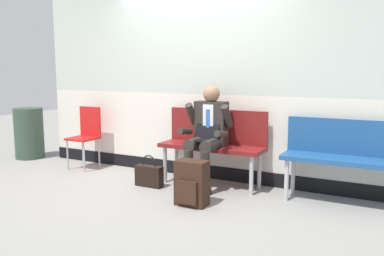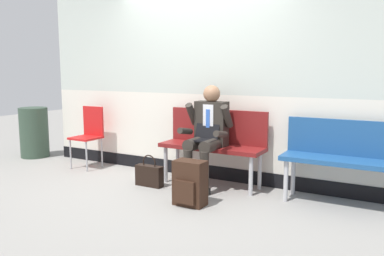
{
  "view_description": "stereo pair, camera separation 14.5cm",
  "coord_description": "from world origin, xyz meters",
  "views": [
    {
      "loc": [
        2.39,
        -4.07,
        1.45
      ],
      "look_at": [
        0.17,
        0.17,
        0.75
      ],
      "focal_mm": 37.04,
      "sensor_mm": 36.0,
      "label": 1
    },
    {
      "loc": [
        2.52,
        -4.0,
        1.45
      ],
      "look_at": [
        0.17,
        0.17,
        0.75
      ],
      "focal_mm": 37.04,
      "sensor_mm": 36.0,
      "label": 2
    }
  ],
  "objects": [
    {
      "name": "folding_chair",
      "position": [
        -1.7,
        0.35,
        0.55
      ],
      "size": [
        0.38,
        0.38,
        0.91
      ],
      "color": "red",
      "rests_on": "ground"
    },
    {
      "name": "person_seated",
      "position": [
        0.33,
        0.24,
        0.69
      ],
      "size": [
        0.57,
        0.7,
        1.27
      ],
      "color": "#2D2823",
      "rests_on": "ground"
    },
    {
      "name": "ground_plane",
      "position": [
        0.0,
        0.0,
        0.0
      ],
      "size": [
        18.0,
        18.0,
        0.0
      ],
      "primitive_type": "plane",
      "color": "gray"
    },
    {
      "name": "handbag",
      "position": [
        -0.33,
        -0.04,
        0.14
      ],
      "size": [
        0.36,
        0.12,
        0.4
      ],
      "color": "black",
      "rests_on": "ground"
    },
    {
      "name": "backpack",
      "position": [
        0.47,
        -0.41,
        0.24
      ],
      "size": [
        0.34,
        0.24,
        0.49
      ],
      "color": "#331E14",
      "rests_on": "ground"
    },
    {
      "name": "station_wall",
      "position": [
        0.0,
        0.72,
        1.41
      ],
      "size": [
        5.19,
        0.14,
        2.85
      ],
      "color": "beige",
      "rests_on": "ground"
    },
    {
      "name": "trash_bin",
      "position": [
        -3.03,
        0.42,
        0.42
      ],
      "size": [
        0.46,
        0.46,
        0.83
      ],
      "primitive_type": "cylinder",
      "color": "#334738",
      "rests_on": "ground"
    },
    {
      "name": "bench_empty",
      "position": [
        1.87,
        0.44,
        0.56
      ],
      "size": [
        1.22,
        0.42,
        0.92
      ],
      "color": "navy",
      "rests_on": "ground"
    },
    {
      "name": "bench_with_person",
      "position": [
        0.33,
        0.44,
        0.57
      ],
      "size": [
        1.34,
        0.42,
        0.95
      ],
      "color": "maroon",
      "rests_on": "ground"
    }
  ]
}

